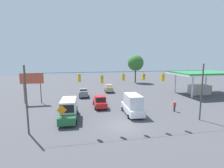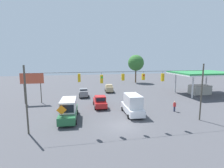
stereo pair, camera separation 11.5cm
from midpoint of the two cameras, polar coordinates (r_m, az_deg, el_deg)
ground_plane at (r=23.30m, az=3.34°, el=-13.53°), size 140.00×140.00×0.00m
overhead_signal_span at (r=21.84m, az=3.42°, el=-1.07°), size 22.80×0.38×7.97m
sedan_grey_withflow_far at (r=39.97m, az=-9.40°, el=-2.75°), size 2.06×4.15×1.89m
box_truck_white_crossing_near at (r=27.43m, az=6.63°, el=-6.73°), size 2.63×6.19×3.17m
box_truck_green_parked_shoulder at (r=25.97m, az=-14.10°, el=-8.11°), size 2.74×6.85×2.88m
pickup_truck_red_withflow_mid at (r=31.41m, az=-4.06°, el=-5.79°), size 2.26×5.22×2.12m
sedan_tan_oncoming_deep at (r=45.00m, az=-1.11°, el=-1.35°), size 2.27×4.21×1.91m
traffic_cone_nearest at (r=25.32m, az=-14.12°, el=-11.05°), size 0.44×0.44×0.74m
traffic_cone_second at (r=27.97m, az=-13.97°, el=-9.15°), size 0.44×0.44×0.74m
traffic_cone_third at (r=30.20m, az=-13.62°, el=-7.80°), size 0.44×0.44×0.74m
traffic_cone_fourth at (r=32.76m, az=-13.72°, el=-6.52°), size 0.44×0.44×0.74m
traffic_cone_fifth at (r=35.50m, az=-13.62°, el=-5.34°), size 0.44×0.44×0.74m
gas_station at (r=46.96m, az=26.80°, el=1.80°), size 12.89×9.81×5.43m
roadside_billboard at (r=36.61m, az=-24.78°, el=0.93°), size 4.27×0.16×5.86m
work_zone_sign at (r=23.26m, az=-16.21°, el=-8.71°), size 1.27×0.06×2.84m
pedestrian at (r=30.61m, az=19.64°, el=-6.87°), size 0.40×0.28×1.73m
tree_horizon_left at (r=62.01m, az=7.67°, el=6.84°), size 5.56×5.56×9.75m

